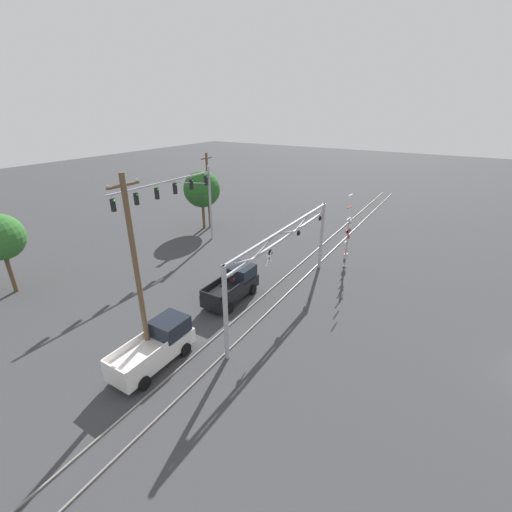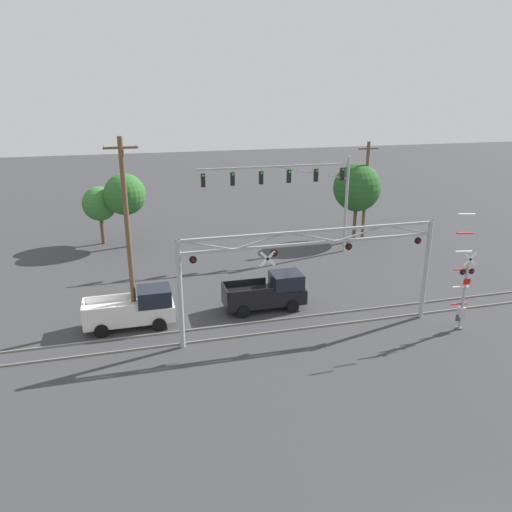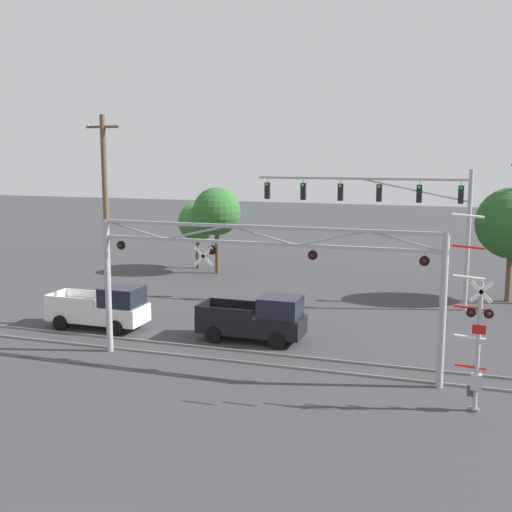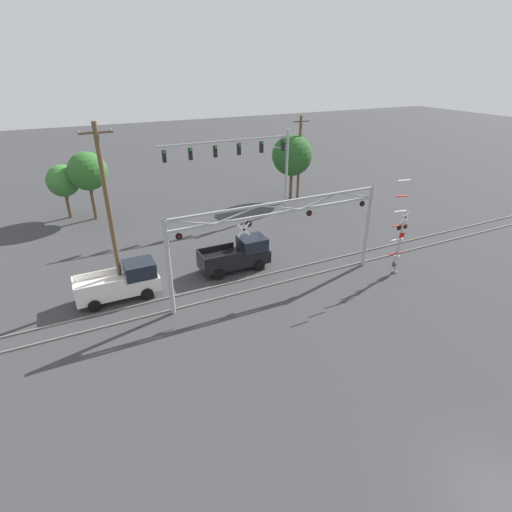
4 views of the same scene
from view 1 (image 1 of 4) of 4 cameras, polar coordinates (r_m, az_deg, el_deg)
name	(u,v)px [view 1 (image 1 of 4)]	position (r m, az deg, el deg)	size (l,w,h in m)	color
rail_track_near	(280,301)	(25.85, 4.00, -7.48)	(80.00, 0.08, 0.10)	gray
rail_track_far	(263,296)	(26.44, 1.22, -6.66)	(80.00, 0.08, 0.10)	gray
crossing_gantry	(285,252)	(23.88, 4.86, 0.71)	(14.49, 0.29, 5.93)	#9EA0A5
crossing_signal_mast	(347,243)	(31.13, 14.90, 2.15)	(1.51, 0.35, 6.82)	#9EA0A5
traffic_signal_span	(185,194)	(33.74, -11.78, 10.05)	(12.28, 0.39, 7.90)	#9EA0A5
pickup_truck_lead	(233,286)	(25.85, -3.78, -4.93)	(5.01, 2.14, 2.21)	black
pickup_truck_following	(157,346)	(20.63, -16.22, -14.24)	(5.05, 2.14, 2.21)	silver
utility_pole_left	(137,273)	(18.78, -19.22, -2.73)	(1.80, 0.28, 10.64)	brown
utility_pole_right	(208,190)	(40.71, -7.97, 10.81)	(1.80, 0.28, 8.68)	brown
background_tree_far_left_verge	(202,189)	(40.45, -9.01, 10.95)	(4.19, 4.19, 6.79)	brown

